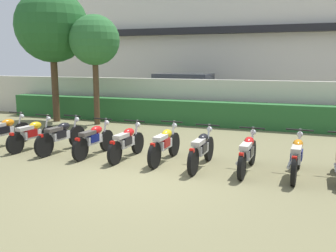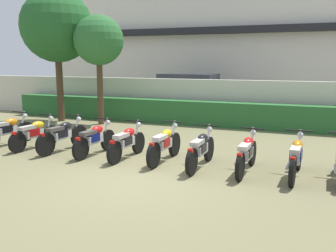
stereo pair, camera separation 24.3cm
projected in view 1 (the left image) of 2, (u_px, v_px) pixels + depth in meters
The scene contains 16 objects.
ground at pixel (140, 180), 7.95m from camera, with size 60.00×60.00×0.00m, color olive.
building at pixel (250, 37), 22.32m from camera, with size 24.51×6.50×7.77m.
compound_wall at pixel (219, 102), 15.01m from camera, with size 23.28×0.30×1.77m, color beige.
hedge_row at pixel (215, 114), 14.43m from camera, with size 18.63×0.70×0.95m, color #28602D.
parked_car at pixel (186, 93), 18.28m from camera, with size 4.57×2.22×1.89m.
tree_near_inspector at pixel (52, 26), 14.97m from camera, with size 2.92×2.92×5.36m.
tree_far_side at pixel (95, 41), 14.32m from camera, with size 1.94×1.94×4.27m.
motorcycle_in_row_0 at pixel (5, 131), 11.02m from camera, with size 0.60×1.90×0.97m.
motorcycle_in_row_1 at pixel (32, 134), 10.67m from camera, with size 0.60×1.87×0.95m.
motorcycle_in_row_2 at pixel (61, 136), 10.34m from camera, with size 0.60×1.96×0.98m.
motorcycle_in_row_3 at pixel (94, 139), 9.93m from camera, with size 0.60×1.81×0.95m.
motorcycle_in_row_4 at pixel (126, 142), 9.60m from camera, with size 0.60×1.82×0.95m.
motorcycle_in_row_5 at pixel (165, 144), 9.32m from camera, with size 0.60×1.92×0.97m.
motorcycle_in_row_6 at pixel (201, 149), 8.81m from camera, with size 0.60×1.95×0.97m.
motorcycle_in_row_7 at pixel (247, 153), 8.47m from camera, with size 0.60×1.92×0.96m.
motorcycle_in_row_8 at pixel (297, 156), 8.13m from camera, with size 0.60×1.97×0.98m.
Camera 1 is at (3.17, -6.96, 2.53)m, focal length 39.73 mm.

